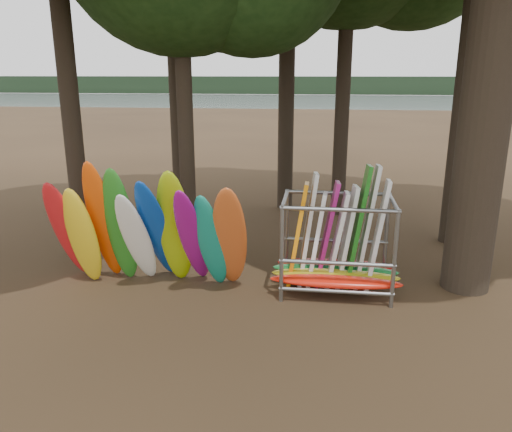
# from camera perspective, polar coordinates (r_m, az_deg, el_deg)

# --- Properties ---
(ground) EXTENTS (120.00, 120.00, 0.00)m
(ground) POSITION_cam_1_polar(r_m,az_deg,el_deg) (11.55, -1.98, -8.71)
(ground) COLOR #47331E
(ground) RESTS_ON ground
(lake) EXTENTS (160.00, 160.00, 0.00)m
(lake) POSITION_cam_1_polar(r_m,az_deg,el_deg) (70.53, 6.15, 12.04)
(lake) COLOR gray
(lake) RESTS_ON ground
(far_shore) EXTENTS (160.00, 4.00, 4.00)m
(far_shore) POSITION_cam_1_polar(r_m,az_deg,el_deg) (120.38, 6.84, 14.61)
(far_shore) COLOR black
(far_shore) RESTS_ON ground
(kayak_row) EXTENTS (4.76, 2.15, 3.16)m
(kayak_row) POSITION_cam_1_polar(r_m,az_deg,el_deg) (11.58, -12.29, -1.92)
(kayak_row) COLOR red
(kayak_row) RESTS_ON ground
(storage_rack) EXTENTS (2.92, 1.56, 2.92)m
(storage_rack) POSITION_cam_1_polar(r_m,az_deg,el_deg) (11.45, 9.18, -3.64)
(storage_rack) COLOR gray
(storage_rack) RESTS_ON ground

